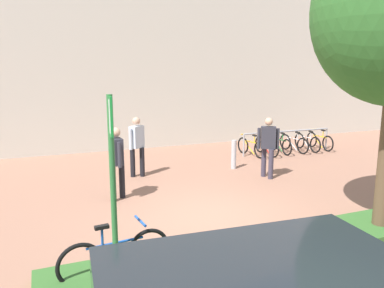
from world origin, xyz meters
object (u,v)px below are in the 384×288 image
object	(u,v)px
parking_sign_post	(112,165)
bike_at_sign	(116,256)
bike_rack_cluster	(287,143)
person_suited_navy	(268,144)
bollard_steel	(234,154)
person_suited_dark	(117,159)
person_casual_tan	(137,143)

from	to	relation	value
parking_sign_post	bike_at_sign	distance (m)	1.40
bike_at_sign	bike_rack_cluster	size ratio (longest dim) A/B	0.45
bike_rack_cluster	person_suited_navy	world-z (taller)	person_suited_navy
bollard_steel	person_suited_dark	distance (m)	4.22
parking_sign_post	bollard_steel	xyz separation A→B (m)	(4.64, 5.12, -1.29)
bike_at_sign	bike_rack_cluster	xyz separation A→B (m)	(7.59, 6.34, -0.00)
bike_rack_cluster	person_suited_navy	size ratio (longest dim) A/B	2.19
parking_sign_post	person_casual_tan	xyz separation A→B (m)	(1.65, 5.37, -0.76)
bollard_steel	person_suited_navy	bearing A→B (deg)	-72.23
bike_at_sign	person_casual_tan	xyz separation A→B (m)	(1.62, 5.21, 0.63)
parking_sign_post	person_casual_tan	world-z (taller)	parking_sign_post
bike_at_sign	person_casual_tan	distance (m)	5.50
parking_sign_post	person_suited_dark	bearing A→B (deg)	78.49
person_suited_dark	person_casual_tan	bearing A→B (deg)	62.56
person_suited_navy	bike_at_sign	bearing A→B (deg)	-143.42
bollard_steel	person_casual_tan	distance (m)	3.04
bike_rack_cluster	bollard_steel	distance (m)	3.29
parking_sign_post	person_suited_navy	distance (m)	6.40
bike_at_sign	bike_rack_cluster	world-z (taller)	bike_at_sign
parking_sign_post	person_suited_dark	distance (m)	3.75
bollard_steel	person_suited_dark	xyz separation A→B (m)	(-3.90, -1.52, 0.53)
parking_sign_post	bollard_steel	world-z (taller)	parking_sign_post
person_suited_dark	parking_sign_post	bearing A→B (deg)	-101.51
bike_rack_cluster	person_casual_tan	size ratio (longest dim) A/B	2.19
bike_rack_cluster	bollard_steel	world-z (taller)	bollard_steel
parking_sign_post	person_casual_tan	size ratio (longest dim) A/B	1.56
bike_at_sign	bollard_steel	size ratio (longest dim) A/B	1.86
bike_at_sign	person_suited_navy	size ratio (longest dim) A/B	0.98
bollard_steel	person_casual_tan	bearing A→B (deg)	175.29
bollard_steel	person_suited_navy	world-z (taller)	person_suited_navy
bike_at_sign	person_suited_dark	world-z (taller)	person_suited_dark
bike_rack_cluster	person_suited_navy	xyz separation A→B (m)	(-2.59, -2.62, 0.64)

